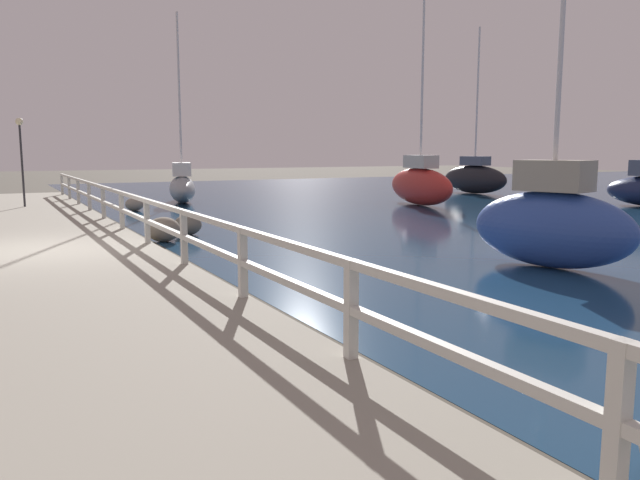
% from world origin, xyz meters
% --- Properties ---
extents(ground_plane, '(120.00, 120.00, 0.00)m').
position_xyz_m(ground_plane, '(0.00, 0.00, 0.00)').
color(ground_plane, '#4C473D').
extents(dock_walkway, '(4.49, 36.00, 0.23)m').
position_xyz_m(dock_walkway, '(0.00, 0.00, 0.11)').
color(dock_walkway, gray).
rests_on(dock_walkway, ground).
extents(railing, '(0.10, 32.50, 0.91)m').
position_xyz_m(railing, '(2.14, -0.00, 0.85)').
color(railing, beige).
rests_on(railing, dock_walkway).
extents(boulder_upstream, '(0.77, 0.69, 0.58)m').
position_xyz_m(boulder_upstream, '(2.85, 1.57, 0.29)').
color(boulder_upstream, slate).
rests_on(boulder_upstream, ground).
extents(boulder_downstream, '(0.70, 0.63, 0.52)m').
position_xyz_m(boulder_downstream, '(3.68, 2.43, 0.26)').
color(boulder_downstream, '#666056').
rests_on(boulder_downstream, ground).
extents(boulder_water_edge, '(0.64, 0.57, 0.48)m').
position_xyz_m(boulder_water_edge, '(3.84, 9.59, 0.24)').
color(boulder_water_edge, gray).
rests_on(boulder_water_edge, ground).
extents(dock_lamp, '(0.24, 0.24, 2.96)m').
position_xyz_m(dock_lamp, '(0.38, 10.47, 2.35)').
color(dock_lamp, '#2D2D33').
rests_on(dock_lamp, dock_walkway).
extents(sailboat_red, '(1.74, 4.90, 7.86)m').
position_xyz_m(sailboat_red, '(14.17, 6.82, 0.83)').
color(sailboat_red, red).
rests_on(sailboat_red, water_surface).
extents(sailboat_gray, '(2.02, 4.49, 7.52)m').
position_xyz_m(sailboat_gray, '(6.33, 12.39, 0.66)').
color(sailboat_gray, gray).
rests_on(sailboat_gray, water_surface).
extents(sailboat_black, '(1.13, 4.18, 7.99)m').
position_xyz_m(sailboat_black, '(20.67, 11.00, 0.80)').
color(sailboat_black, black).
rests_on(sailboat_black, water_surface).
extents(sailboat_blue, '(1.80, 3.20, 4.91)m').
position_xyz_m(sailboat_blue, '(8.21, -4.94, 0.81)').
color(sailboat_blue, '#2D4C9E').
rests_on(sailboat_blue, water_surface).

